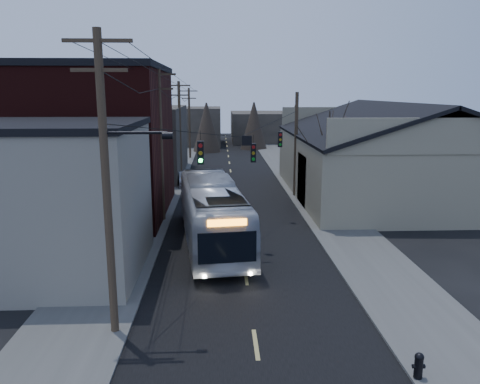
# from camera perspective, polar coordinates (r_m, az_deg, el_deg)

# --- Properties ---
(ground) EXTENTS (160.00, 160.00, 0.00)m
(ground) POSITION_cam_1_polar(r_m,az_deg,el_deg) (15.24, 2.56, -21.89)
(ground) COLOR black
(ground) RESTS_ON ground
(road_surface) EXTENTS (9.00, 110.00, 0.02)m
(road_surface) POSITION_cam_1_polar(r_m,az_deg,el_deg) (43.43, -0.91, 0.83)
(road_surface) COLOR black
(road_surface) RESTS_ON ground
(sidewalk_left) EXTENTS (4.00, 110.00, 0.12)m
(sidewalk_left) POSITION_cam_1_polar(r_m,az_deg,el_deg) (43.73, -9.45, 0.81)
(sidewalk_left) COLOR #474744
(sidewalk_left) RESTS_ON ground
(sidewalk_right) EXTENTS (4.00, 110.00, 0.12)m
(sidewalk_right) POSITION_cam_1_polar(r_m,az_deg,el_deg) (44.08, 7.57, 0.96)
(sidewalk_right) COLOR #474744
(sidewalk_right) RESTS_ON ground
(building_clapboard) EXTENTS (8.00, 8.00, 7.00)m
(building_clapboard) POSITION_cam_1_polar(r_m,az_deg,el_deg) (23.49, -21.89, -1.10)
(building_clapboard) COLOR gray
(building_clapboard) RESTS_ON ground
(building_brick) EXTENTS (10.00, 12.00, 10.00)m
(building_brick) POSITION_cam_1_polar(r_m,az_deg,el_deg) (33.93, -17.65, 5.61)
(building_brick) COLOR black
(building_brick) RESTS_ON ground
(building_left_far) EXTENTS (9.00, 14.00, 7.00)m
(building_left_far) POSITION_cam_1_polar(r_m,az_deg,el_deg) (49.53, -12.24, 6.04)
(building_left_far) COLOR #312D27
(building_left_far) RESTS_ON ground
(warehouse) EXTENTS (16.16, 20.60, 7.73)m
(warehouse) POSITION_cam_1_polar(r_m,az_deg,el_deg) (40.58, 18.00, 3.29)
(warehouse) COLOR gray
(warehouse) RESTS_ON ground
(building_far_left) EXTENTS (10.00, 12.00, 6.00)m
(building_far_left) POSITION_cam_1_polar(r_m,az_deg,el_deg) (77.92, -6.12, 8.01)
(building_far_left) COLOR #312D27
(building_far_left) RESTS_ON ground
(building_far_right) EXTENTS (12.00, 14.00, 5.00)m
(building_far_right) POSITION_cam_1_polar(r_m,az_deg,el_deg) (83.20, 3.16, 7.97)
(building_far_right) COLOR #312D27
(building_far_right) RESTS_ON ground
(bare_tree) EXTENTS (0.40, 0.40, 7.20)m
(bare_tree) POSITION_cam_1_polar(r_m,az_deg,el_deg) (33.83, 10.66, 3.56)
(bare_tree) COLOR black
(bare_tree) RESTS_ON ground
(utility_lines) EXTENTS (11.24, 45.28, 10.50)m
(utility_lines) POSITION_cam_1_polar(r_m,az_deg,el_deg) (36.94, -5.54, 6.54)
(utility_lines) COLOR #382B1E
(utility_lines) RESTS_ON ground
(bus) EXTENTS (4.48, 13.08, 3.57)m
(bus) POSITION_cam_1_polar(r_m,az_deg,el_deg) (26.64, -3.39, -2.54)
(bus) COLOR #B0B4BC
(bus) RESTS_ON ground
(parked_car) EXTENTS (1.83, 4.02, 1.28)m
(parked_car) POSITION_cam_1_polar(r_m,az_deg,el_deg) (43.50, -6.59, 1.62)
(parked_car) COLOR #A3A4AA
(parked_car) RESTS_ON ground
(fire_hydrant) EXTENTS (0.38, 0.28, 0.82)m
(fire_hydrant) POSITION_cam_1_polar(r_m,az_deg,el_deg) (15.79, 20.96, -19.04)
(fire_hydrant) COLOR black
(fire_hydrant) RESTS_ON sidewalk_right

